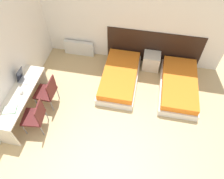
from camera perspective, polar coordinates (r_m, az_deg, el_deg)
wall_back at (r=6.13m, az=3.36°, el=17.77°), size 5.64×0.05×2.70m
wall_left at (r=5.47m, az=-25.51°, el=7.33°), size 0.05×4.91×2.70m
headboard_panel at (r=6.56m, az=10.76°, el=10.64°), size 2.72×0.03×1.09m
bed_near_window at (r=6.13m, az=2.04°, el=3.30°), size 0.99×1.89×0.38m
bed_near_door at (r=6.19m, az=17.03°, el=1.01°), size 0.99×1.89×0.38m
nightstand at (r=6.57m, az=10.21°, el=7.29°), size 0.48×0.43×0.50m
radiator at (r=6.99m, az=-8.60°, el=10.66°), size 0.93×0.12×0.48m
desk at (r=5.61m, az=-22.61°, el=-2.16°), size 0.51×1.85×0.73m
chair_near_laptop at (r=5.62m, az=-16.53°, el=-0.44°), size 0.48×0.48×0.92m
chair_near_notebook at (r=5.28m, az=-19.36°, el=-6.51°), size 0.53×0.53×0.92m
laptop at (r=5.67m, az=-21.96°, el=2.74°), size 0.36×0.26×0.35m
open_notebook at (r=5.29m, az=-25.17°, el=-4.78°), size 0.34×0.29×0.02m
mug at (r=5.45m, az=-22.58°, el=-0.62°), size 0.08×0.08×0.09m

